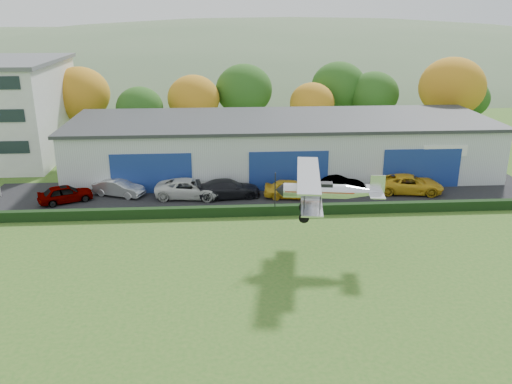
{
  "coord_description": "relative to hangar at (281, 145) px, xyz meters",
  "views": [
    {
      "loc": [
        -0.89,
        -22.75,
        15.57
      ],
      "look_at": [
        1.43,
        11.8,
        3.48
      ],
      "focal_mm": 37.43,
      "sensor_mm": 36.0,
      "label": 1
    }
  ],
  "objects": [
    {
      "name": "car_0",
      "position": [
        -18.96,
        -7.87,
        -1.86
      ],
      "size": [
        4.72,
        3.44,
        1.49
      ],
      "primitive_type": "imported",
      "rotation": [
        0.0,
        0.0,
        2.0
      ],
      "color": "gray",
      "rests_on": "apron"
    },
    {
      "name": "ground",
      "position": [
        -5.0,
        -27.98,
        -2.66
      ],
      "size": [
        300.0,
        300.0,
        0.0
      ],
      "primitive_type": "plane",
      "color": "#2F5F1E",
      "rests_on": "ground"
    },
    {
      "name": "car_6",
      "position": [
        10.51,
        -7.46,
        -1.81
      ],
      "size": [
        6.09,
        3.48,
        1.6
      ],
      "primitive_type": "imported",
      "rotation": [
        0.0,
        0.0,
        1.42
      ],
      "color": "gold",
      "rests_on": "apron"
    },
    {
      "name": "biplane",
      "position": [
        0.69,
        -18.51,
        1.69
      ],
      "size": [
        7.09,
        8.12,
        3.02
      ],
      "rotation": [
        0.0,
        0.0,
        -0.15
      ],
      "color": "silver"
    },
    {
      "name": "hedge",
      "position": [
        -2.0,
        -11.78,
        -2.26
      ],
      "size": [
        46.0,
        0.6,
        0.8
      ],
      "primitive_type": "cube",
      "color": "black",
      "rests_on": "ground"
    },
    {
      "name": "apron",
      "position": [
        -2.0,
        -6.98,
        -2.63
      ],
      "size": [
        48.0,
        9.0,
        0.05
      ],
      "primitive_type": "cube",
      "color": "black",
      "rests_on": "ground"
    },
    {
      "name": "car_1",
      "position": [
        -14.79,
        -6.54,
        -1.88
      ],
      "size": [
        4.69,
        3.04,
        1.46
      ],
      "primitive_type": "imported",
      "rotation": [
        0.0,
        0.0,
        1.2
      ],
      "color": "silver",
      "rests_on": "apron"
    },
    {
      "name": "tree_belt",
      "position": [
        -4.15,
        12.64,
        2.95
      ],
      "size": [
        75.7,
        13.22,
        10.12
      ],
      "color": "#3D2614",
      "rests_on": "ground"
    },
    {
      "name": "distant_hills",
      "position": [
        -9.38,
        112.02,
        -15.7
      ],
      "size": [
        430.0,
        196.0,
        56.0
      ],
      "color": "#4C6642",
      "rests_on": "ground"
    },
    {
      "name": "car_3",
      "position": [
        -5.36,
        -7.6,
        -1.82
      ],
      "size": [
        5.66,
        2.89,
        1.57
      ],
      "primitive_type": "imported",
      "rotation": [
        0.0,
        0.0,
        1.7
      ],
      "color": "black",
      "rests_on": "apron"
    },
    {
      "name": "car_5",
      "position": [
        4.57,
        -6.65,
        -1.93
      ],
      "size": [
        4.37,
        2.48,
        1.36
      ],
      "primitive_type": "imported",
      "rotation": [
        0.0,
        0.0,
        1.84
      ],
      "color": "gray",
      "rests_on": "apron"
    },
    {
      "name": "hangar",
      "position": [
        0.0,
        0.0,
        0.0
      ],
      "size": [
        40.6,
        12.6,
        5.3
      ],
      "color": "#B2B7BC",
      "rests_on": "ground"
    },
    {
      "name": "car_2",
      "position": [
        -8.69,
        -7.39,
        -1.8
      ],
      "size": [
        6.0,
        3.22,
        1.6
      ],
      "primitive_type": "imported",
      "rotation": [
        0.0,
        0.0,
        1.47
      ],
      "color": "silver",
      "rests_on": "apron"
    },
    {
      "name": "car_4",
      "position": [
        0.0,
        -8.06,
        -1.82
      ],
      "size": [
        4.85,
        2.55,
        1.57
      ],
      "primitive_type": "imported",
      "rotation": [
        0.0,
        0.0,
        1.42
      ],
      "color": "gold",
      "rests_on": "apron"
    }
  ]
}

